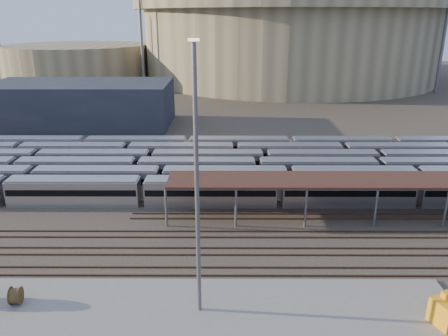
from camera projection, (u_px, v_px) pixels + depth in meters
ground at (231, 231)px, 53.04m from camera, size 420.00×420.00×0.00m
apron at (177, 308)px, 38.87m from camera, size 50.00×9.00×0.20m
subway_trains at (249, 167)px, 69.89m from camera, size 128.29×23.90×3.60m
inspection_shed at (405, 181)px, 55.08m from camera, size 60.30×6.00×5.30m
empty_tracks at (232, 251)px, 48.29m from camera, size 170.00×9.62×0.18m
stadium at (288, 37)px, 179.64m from camera, size 124.00×124.00×32.50m
secondary_arena at (77, 63)px, 173.65m from camera, size 56.00×56.00×14.00m
service_building at (81, 104)px, 103.43m from camera, size 42.00×20.00×10.00m
floodlight_0 at (141, 28)px, 150.15m from camera, size 4.00×1.00×38.40m
floodlight_2 at (445, 29)px, 140.33m from camera, size 4.00×1.00×38.40m
floodlight_3 at (205, 25)px, 197.27m from camera, size 4.00×1.00×38.40m
cable_reel_east at (16, 296)px, 39.14m from camera, size 1.09×1.72×1.63m
yard_light_pole at (197, 188)px, 34.76m from camera, size 0.80×0.36×23.04m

